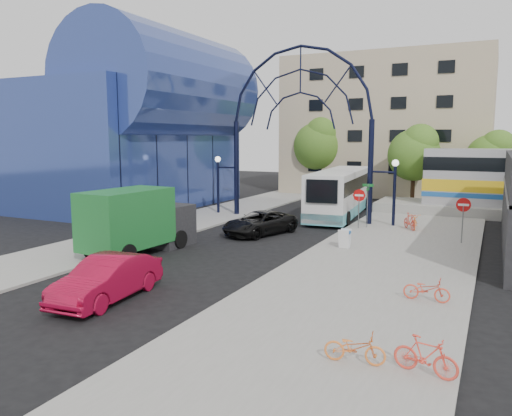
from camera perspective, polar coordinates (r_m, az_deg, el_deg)
The scene contains 22 objects.
ground at distance 23.37m, azimuth -7.51°, elevation -6.42°, with size 120.00×120.00×0.00m, color black.
sidewalk_east at distance 24.02m, azimuth 14.32°, elevation -6.06°, with size 8.00×56.00×0.12m, color gray.
plaza_west at distance 31.83m, azimuth -11.40°, elevation -2.54°, with size 5.00×50.00×0.12m, color gray.
gateway_arch at distance 35.29m, azimuth 5.07°, elevation 12.46°, with size 13.64×0.44×12.10m.
stop_sign at distance 32.06m, azimuth 11.70°, elevation 1.03°, with size 0.80×0.07×2.50m.
do_not_enter_sign at distance 29.18m, azimuth 22.60°, elevation -0.14°, with size 0.76×0.07×2.48m.
street_name_sign at distance 32.53m, azimuth 12.65°, elevation 1.34°, with size 0.70×0.70×2.80m.
sandwich_board at distance 26.30m, azimuth 10.10°, elevation -3.20°, with size 0.55×0.61×0.99m.
transit_hall at distance 43.83m, azimuth -13.76°, elevation 8.96°, with size 16.50×18.00×14.50m.
apartment_block at distance 54.89m, azimuth 14.92°, elevation 9.00°, with size 20.00×12.10×14.00m.
tree_north_a at distance 45.28m, azimuth 17.77°, elevation 6.12°, with size 4.48×4.48×7.00m.
tree_north_b at distance 51.49m, azimuth 7.28°, elevation 7.35°, with size 5.12×5.12×8.00m.
tree_north_c at distance 46.85m, azimuth 25.41°, elevation 5.38°, with size 4.16×4.16×6.50m.
city_bus at distance 37.92m, azimuth 9.69°, elevation 1.82°, with size 3.81×12.61×3.41m.
green_truck at distance 25.87m, azimuth -13.24°, elevation -1.44°, with size 2.85×6.66×3.29m.
black_suv at distance 30.14m, azimuth 0.44°, elevation -1.73°, with size 2.33×5.05×1.40m, color black.
red_sedan at distance 18.85m, azimuth -16.63°, elevation -7.74°, with size 1.67×4.79×1.58m, color #A1092B.
bike_near_a at distance 32.89m, azimuth 17.72°, elevation -1.44°, with size 0.66×1.88×0.99m, color orange.
bike_near_b at distance 32.65m, azimuth 17.15°, elevation -1.46°, with size 0.48×1.69×1.02m, color #E33E2D.
bike_far_a at distance 18.68m, azimuth 18.91°, elevation -8.79°, with size 0.55×1.59×0.84m, color #ED492F.
bike_far_b at distance 13.16m, azimuth 18.81°, elevation -15.72°, with size 0.45×1.59×0.95m, color #FA4432.
bike_far_c at distance 13.35m, azimuth 11.22°, elevation -15.38°, with size 0.54×1.56×0.82m, color orange.
Camera 1 is at (12.48, -18.89, 5.80)m, focal length 35.00 mm.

